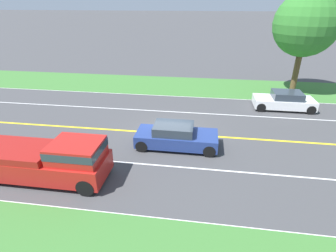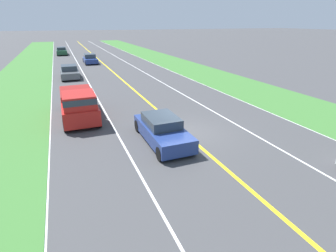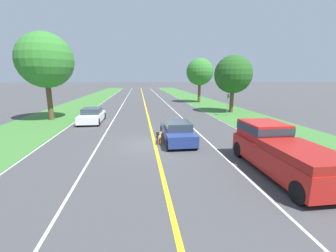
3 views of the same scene
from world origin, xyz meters
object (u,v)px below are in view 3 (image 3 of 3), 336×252
pickup_truck (279,150)px  roadside_tree_right_far (200,72)px  dog (160,137)px  street_sign (228,102)px  roadside_tree_right_near (233,75)px  ego_car (177,132)px  roadside_tree_left_near (45,61)px  oncoming_car (92,116)px

pickup_truck → roadside_tree_right_far: 28.86m
dog → street_sign: (8.22, 9.48, 1.08)m
roadside_tree_right_near → dog: bearing=-129.0°
pickup_truck → street_sign: (3.37, 14.38, 0.56)m
ego_car → dog: bearing=-160.5°
pickup_truck → roadside_tree_left_near: (-14.76, 14.49, 4.69)m
roadside_tree_left_near → street_sign: (18.14, -0.11, -4.13)m
street_sign → roadside_tree_right_near: bearing=59.0°
pickup_truck → street_sign: 14.78m
roadside_tree_right_far → roadside_tree_left_near: (-18.74, -13.81, 0.65)m
street_sign → roadside_tree_right_far: bearing=87.5°
dog → roadside_tree_right_far: size_ratio=0.15×
pickup_truck → dog: bearing=134.7°
pickup_truck → roadside_tree_right_near: bearing=73.9°
dog → roadside_tree_right_far: (8.82, 23.40, 4.56)m
roadside_tree_right_far → street_sign: (-0.60, -13.91, -3.48)m
ego_car → street_sign: street_sign is taller
pickup_truck → roadside_tree_left_near: 21.21m
roadside_tree_right_near → roadside_tree_right_far: roadside_tree_right_far is taller
pickup_truck → oncoming_car: (-10.51, 12.71, -0.37)m
roadside_tree_right_near → street_sign: bearing=-121.0°
ego_car → roadside_tree_right_near: 14.90m
pickup_truck → roadside_tree_left_near: size_ratio=0.69×
ego_car → roadside_tree_right_near: roadside_tree_right_near is taller
oncoming_car → roadside_tree_right_far: 21.73m
ego_car → oncoming_car: bearing=132.8°
ego_car → roadside_tree_right_far: size_ratio=0.62×
dog → pickup_truck: 6.91m
roadside_tree_right_near → roadside_tree_left_near: 19.84m
oncoming_car → roadside_tree_right_far: size_ratio=0.59×
roadside_tree_right_near → ego_car: bearing=-126.5°
ego_car → roadside_tree_right_near: size_ratio=0.67×
dog → street_sign: 12.59m
pickup_truck → roadside_tree_right_far: bearing=82.0°
roadside_tree_right_far → pickup_truck: bearing=-98.0°
dog → roadside_tree_right_near: (9.73, 12.00, 3.99)m
roadside_tree_right_far → roadside_tree_left_near: size_ratio=0.88×
roadside_tree_right_far → street_sign: bearing=-92.5°
dog → oncoming_car: size_ratio=0.25×
ego_car → oncoming_car: ego_car is taller
roadside_tree_right_near → roadside_tree_left_near: (-19.65, -2.41, 1.22)m
dog → oncoming_car: bearing=140.5°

